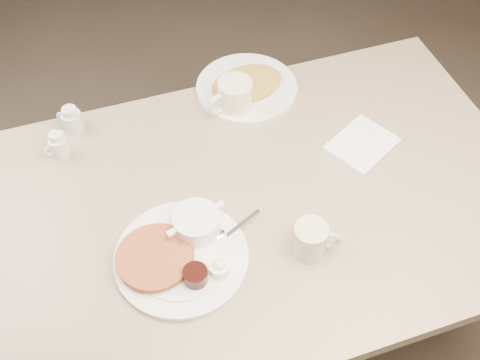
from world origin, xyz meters
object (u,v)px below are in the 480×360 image
object	(u,v)px
coffee_mug_far	(234,97)
creamer_right	(72,120)
coffee_mug_near	(311,239)
diner_table	(242,240)
main_plate	(181,250)
hash_plate	(247,86)
creamer_left	(59,145)

from	to	relation	value
coffee_mug_far	creamer_right	size ratio (longest dim) A/B	1.85
creamer_right	coffee_mug_near	bearing A→B (deg)	-50.66
coffee_mug_near	coffee_mug_far	world-z (taller)	coffee_mug_far
coffee_mug_far	creamer_right	xyz separation A→B (m)	(-0.45, 0.07, -0.01)
diner_table	coffee_mug_far	bearing A→B (deg)	75.50
diner_table	main_plate	bearing A→B (deg)	-152.33
hash_plate	main_plate	bearing A→B (deg)	-124.10
main_plate	coffee_mug_far	world-z (taller)	coffee_mug_far
diner_table	creamer_right	bearing A→B (deg)	132.82
creamer_right	coffee_mug_far	bearing A→B (deg)	-8.67
main_plate	creamer_left	world-z (taller)	creamer_left
creamer_left	hash_plate	bearing A→B (deg)	8.42
main_plate	creamer_right	size ratio (longest dim) A/B	5.18
coffee_mug_far	hash_plate	bearing A→B (deg)	47.48
diner_table	creamer_left	world-z (taller)	creamer_left
diner_table	hash_plate	bearing A→B (deg)	69.59
diner_table	creamer_right	world-z (taller)	creamer_right
coffee_mug_far	creamer_left	size ratio (longest dim) A/B	1.85
creamer_right	hash_plate	size ratio (longest dim) A/B	0.23
creamer_left	hash_plate	size ratio (longest dim) A/B	0.23
coffee_mug_far	creamer_left	xyz separation A→B (m)	(-0.49, -0.01, -0.01)
main_plate	creamer_right	distance (m)	0.52
main_plate	coffee_mug_far	bearing A→B (deg)	57.44
coffee_mug_far	hash_plate	xyz separation A→B (m)	(0.06, 0.07, -0.04)
coffee_mug_near	hash_plate	bearing A→B (deg)	86.05
creamer_right	creamer_left	bearing A→B (deg)	-119.56
coffee_mug_near	creamer_right	world-z (taller)	coffee_mug_near
main_plate	hash_plate	world-z (taller)	main_plate
creamer_right	hash_plate	world-z (taller)	creamer_right
main_plate	coffee_mug_near	distance (m)	0.30
main_plate	diner_table	bearing A→B (deg)	27.67
main_plate	creamer_right	xyz separation A→B (m)	(-0.18, 0.49, 0.01)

